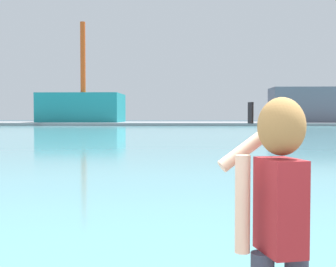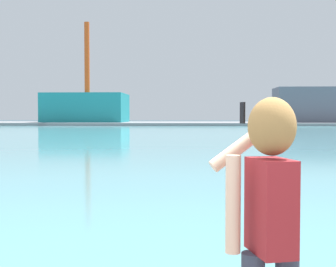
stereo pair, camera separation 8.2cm
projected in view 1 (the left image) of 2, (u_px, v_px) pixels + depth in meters
ground_plane at (189, 133)px, 52.26m from camera, size 220.00×220.00×0.00m
harbor_water at (189, 132)px, 54.25m from camera, size 140.00×100.00×0.02m
far_shore_dock at (189, 123)px, 94.17m from camera, size 140.00×20.00×0.51m
person_photographer at (278, 212)px, 2.72m from camera, size 0.54×0.54×1.74m
warehouse_left at (82, 108)px, 95.70m from camera, size 16.33×12.45×5.88m
warehouse_right at (310, 105)px, 92.42m from camera, size 15.56×8.03×6.93m
port_crane at (83, 64)px, 90.87m from camera, size 2.83×10.15×19.56m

